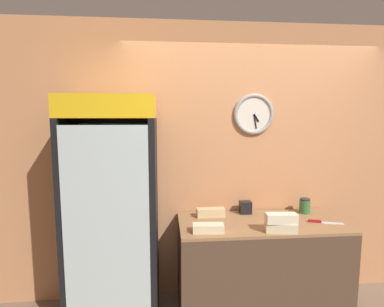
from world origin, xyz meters
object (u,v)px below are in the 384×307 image
sandwich_flat_left (211,213)px  chefs_knife (321,222)px  sandwich_stack_bottom (281,227)px  sandwich_stack_middle (281,218)px  beverage_cooler (114,201)px  sandwich_flat_right (208,228)px  napkin_dispenser (245,207)px  condiment_jar (305,206)px

sandwich_flat_left → chefs_knife: (0.95, -0.25, -0.03)m
sandwich_stack_bottom → sandwich_stack_middle: (0.00, 0.00, 0.08)m
beverage_cooler → sandwich_flat_right: beverage_cooler is taller
sandwich_stack_middle → napkin_dispenser: 0.53m
sandwich_flat_left → beverage_cooler: bearing=-173.3°
sandwich_flat_right → condiment_jar: 1.09m
sandwich_flat_right → condiment_jar: (1.01, 0.40, 0.04)m
sandwich_stack_middle → condiment_jar: bearing=47.3°
beverage_cooler → sandwich_flat_left: size_ratio=7.42×
sandwich_flat_left → sandwich_flat_right: (-0.08, -0.38, -0.01)m
sandwich_flat_right → sandwich_flat_left: bearing=78.3°
sandwich_stack_bottom → beverage_cooler: bearing=166.8°
sandwich_stack_bottom → sandwich_flat_left: 0.67m
sandwich_flat_right → chefs_knife: sandwich_flat_right is taller
beverage_cooler → sandwich_stack_bottom: beverage_cooler is taller
beverage_cooler → napkin_dispenser: 1.25m
chefs_knife → napkin_dispenser: 0.68m
sandwich_stack_bottom → sandwich_flat_left: size_ratio=0.99×
sandwich_stack_bottom → condiment_jar: 0.62m
condiment_jar → beverage_cooler: bearing=-175.9°
condiment_jar → sandwich_stack_middle: bearing=-132.7°
chefs_knife → condiment_jar: size_ratio=2.02×
sandwich_stack_middle → sandwich_flat_right: sandwich_stack_middle is taller
beverage_cooler → chefs_knife: (1.83, -0.15, -0.20)m
sandwich_flat_right → chefs_knife: (1.03, 0.13, -0.03)m
sandwich_stack_middle → beverage_cooler: bearing=166.8°
chefs_knife → napkin_dispenser: size_ratio=2.44×
sandwich_stack_middle → sandwich_flat_left: bearing=140.0°
beverage_cooler → sandwich_stack_bottom: (1.39, -0.33, -0.17)m
chefs_knife → condiment_jar: (-0.02, 0.28, 0.06)m
sandwich_stack_bottom → sandwich_flat_right: sandwich_stack_bottom is taller
sandwich_flat_right → sandwich_stack_middle: bearing=-5.0°
condiment_jar → napkin_dispenser: bearing=176.1°
beverage_cooler → napkin_dispenser: (1.23, 0.17, -0.15)m
sandwich_stack_bottom → chefs_knife: bearing=22.3°
chefs_knife → condiment_jar: 0.28m
beverage_cooler → condiment_jar: size_ratio=13.63×
sandwich_stack_middle → sandwich_flat_left: 0.68m
sandwich_flat_right → chefs_knife: 1.04m
sandwich_flat_left → sandwich_flat_right: 0.39m
sandwich_stack_middle → condiment_jar: 0.62m
chefs_knife → napkin_dispenser: napkin_dispenser is taller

